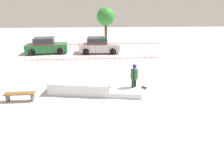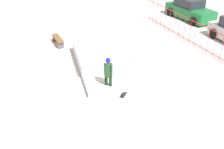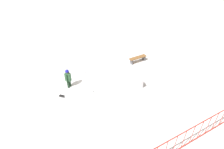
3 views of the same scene
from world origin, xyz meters
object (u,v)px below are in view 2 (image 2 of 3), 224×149
parked_car_green (190,10)px  skater (108,72)px  park_bench (58,40)px  skateboard (125,93)px  skate_ramp (102,60)px

parked_car_green → skater: bearing=-59.2°
park_bench → skateboard: bearing=12.2°
skate_ramp → skater: 2.77m
skateboard → park_bench: (-6.90, -1.49, 0.28)m
skate_ramp → skater: bearing=-5.8°
skateboard → parked_car_green: parked_car_green is taller
skater → park_bench: bearing=56.0°
skate_ramp → skateboard: bearing=7.2°
skater → parked_car_green: bearing=-4.8°
skate_ramp → skateboard: skate_ramp is taller
parked_car_green → skateboard: bearing=-55.4°
skateboard → parked_car_green: (-8.11, 9.31, 0.65)m
skateboard → parked_car_green: 12.36m
park_bench → parked_car_green: size_ratio=0.38×
park_bench → parked_car_green: parked_car_green is taller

